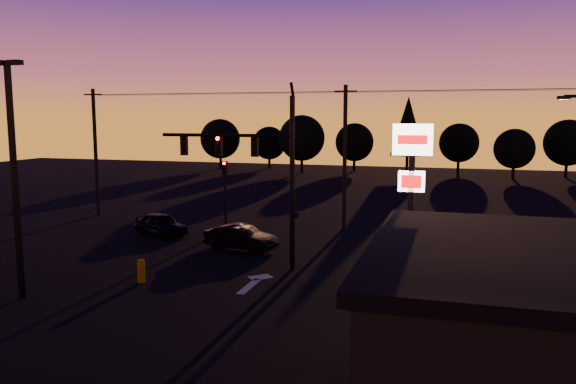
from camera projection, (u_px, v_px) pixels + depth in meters
name	position (u px, v px, depth m)	size (l,w,h in m)	color
ground	(229.00, 292.00, 22.72)	(120.00, 120.00, 0.00)	black
lane_arrow	(255.00, 282.00, 24.16)	(1.20, 3.10, 0.01)	beige
traffic_signal_mast	(259.00, 163.00, 25.88)	(6.79, 0.52, 8.58)	black
secondary_signal	(225.00, 185.00, 34.66)	(0.30, 0.31, 4.35)	black
parking_lot_light	(14.00, 164.00, 21.29)	(1.25, 0.30, 9.14)	black
pylon_sign	(412.00, 173.00, 21.50)	(1.50, 0.28, 6.80)	black
utility_pole_0	(96.00, 152.00, 39.93)	(1.40, 0.26, 9.00)	black
utility_pole_1	(345.00, 157.00, 34.83)	(1.40, 0.26, 9.00)	black
power_wires	(346.00, 92.00, 34.30)	(36.00, 1.22, 0.07)	black
bollard	(141.00, 271.00, 24.02)	(0.33, 0.33, 0.99)	#AD8B01
tree_0	(220.00, 139.00, 75.89)	(5.36, 5.36, 6.74)	black
tree_1	(269.00, 143.00, 77.12)	(4.54, 4.54, 5.71)	black
tree_2	(302.00, 138.00, 70.55)	(5.77, 5.78, 7.26)	black
tree_3	(355.00, 142.00, 72.73)	(4.95, 4.95, 6.22)	black
tree_4	(408.00, 126.00, 67.61)	(4.18, 4.18, 9.50)	black
tree_5	(459.00, 143.00, 70.95)	(4.95, 4.95, 6.22)	black
tree_6	(514.00, 149.00, 63.60)	(4.54, 4.54, 5.71)	black
tree_7	(568.00, 143.00, 64.66)	(5.36, 5.36, 6.74)	black
car_left	(161.00, 224.00, 33.73)	(1.54, 3.83, 1.31)	black
car_mid	(241.00, 237.00, 29.97)	(1.40, 4.01, 1.32)	black
car_right	(418.00, 239.00, 29.23)	(2.07, 5.09, 1.48)	black
suv_parked	(522.00, 320.00, 17.71)	(2.32, 5.02, 1.40)	black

